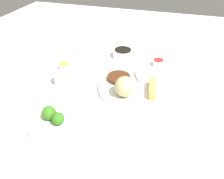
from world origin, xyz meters
name	(u,v)px	position (x,y,z in m)	size (l,w,h in m)	color
tabletop	(120,88)	(0.00, 0.00, 0.01)	(2.20, 2.20, 0.02)	white
main_plate	(134,87)	(0.00, -0.06, 0.03)	(0.30, 0.30, 0.02)	white
rice_scoop	(125,87)	(-0.07, -0.04, 0.08)	(0.08, 0.08, 0.08)	#C5B97E
spring_roll	(152,89)	(-0.02, -0.13, 0.05)	(0.11, 0.03, 0.03)	tan
crab_rangoon_wonton	(144,76)	(0.07, -0.08, 0.04)	(0.07, 0.07, 0.01)	beige
stir_fry_heap	(119,78)	(0.03, 0.01, 0.04)	(0.10, 0.10, 0.02)	#4D2814
broccoli_plate	(58,125)	(-0.28, 0.14, 0.03)	(0.19, 0.19, 0.01)	white
broccoli_floret_0	(58,119)	(-0.28, 0.13, 0.05)	(0.04, 0.04, 0.04)	#31701C
broccoli_floret_2	(49,113)	(-0.26, 0.17, 0.06)	(0.05, 0.05, 0.05)	#38741C
soy_sauce_bowl	(123,53)	(0.26, 0.06, 0.04)	(0.10, 0.10, 0.04)	white
soy_sauce_bowl_liquid	(123,50)	(0.26, 0.06, 0.06)	(0.08, 0.08, 0.00)	black
sauce_ramekin_sweet_and_sour	(158,63)	(0.22, -0.13, 0.03)	(0.05, 0.05, 0.03)	white
sauce_ramekin_sweet_and_sour_liquid	(159,60)	(0.22, -0.13, 0.05)	(0.04, 0.04, 0.00)	red
sauce_ramekin_hot_mustard	(65,67)	(0.06, 0.28, 0.03)	(0.05, 0.05, 0.03)	white
sauce_ramekin_hot_mustard_liquid	(64,64)	(0.06, 0.28, 0.05)	(0.04, 0.04, 0.00)	yellow
teacup	(62,78)	(-0.04, 0.24, 0.04)	(0.07, 0.07, 0.05)	white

